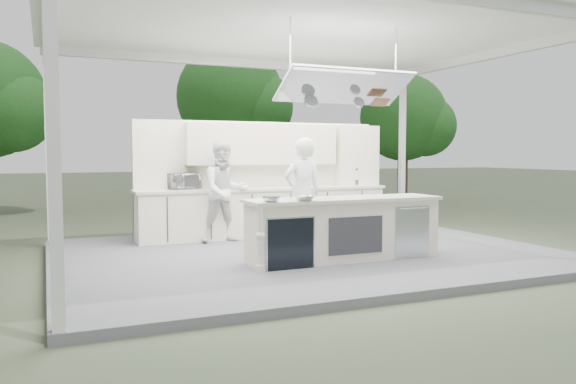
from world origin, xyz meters
name	(u,v)px	position (x,y,z in m)	size (l,w,h in m)	color
ground	(307,258)	(0.00, 0.00, 0.00)	(90.00, 90.00, 0.00)	#414A33
stage_deck	(307,254)	(0.00, 0.00, 0.06)	(8.00, 6.00, 0.12)	#5C5C60
tent	(308,32)	(0.00, -0.01, 3.71)	(8.20, 6.20, 3.86)	white
demo_island	(343,229)	(0.18, -0.91, 0.60)	(3.10, 0.79, 0.95)	beige
back_counter	(266,211)	(0.00, 1.90, 0.60)	(5.08, 0.72, 0.95)	beige
back_wall_unit	(282,162)	(0.44, 2.11, 1.57)	(5.05, 0.48, 2.25)	beige
tree_cluster	(172,105)	(-0.16, 9.77, 3.29)	(19.55, 9.40, 5.85)	#442C22
head_chef	(302,194)	(0.01, 0.20, 1.06)	(0.69, 0.45, 1.89)	white
sous_chef	(225,191)	(-0.97, 1.46, 1.05)	(0.90, 0.70, 1.86)	silver
toaster_oven	(184,181)	(-1.58, 2.08, 1.22)	(0.54, 0.37, 0.30)	silver
bowl_large	(305,198)	(-0.59, -1.15, 1.11)	(0.31, 0.31, 0.08)	silver
bowl_small	(271,199)	(-1.10, -1.15, 1.11)	(0.26, 0.26, 0.08)	silver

